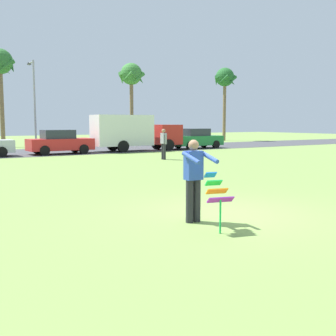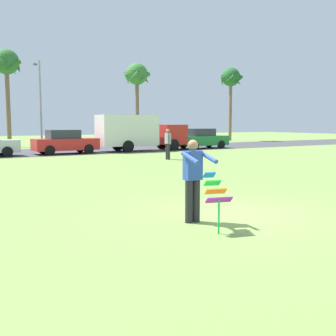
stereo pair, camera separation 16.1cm
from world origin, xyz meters
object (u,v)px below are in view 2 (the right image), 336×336
object	(u,v)px
person_kite_flyer	(193,177)
parked_truck_red_cab	(137,132)
palm_tree_right_near	(6,66)
parked_car_green	(202,139)
person_walker_near	(168,143)
streetlight_pole	(40,99)
palm_tree_centre_far	(137,77)
parked_car_red	(65,142)
palm_tree_far_left	(231,80)
kite_held	(216,193)

from	to	relation	value
person_kite_flyer	parked_truck_red_cab	size ratio (longest dim) A/B	0.26
palm_tree_right_near	parked_car_green	bearing A→B (deg)	-37.58
person_walker_near	streetlight_pole	bearing A→B (deg)	104.16
person_kite_flyer	parked_car_green	distance (m)	24.66
palm_tree_centre_far	streetlight_pole	xyz separation A→B (m)	(-10.01, -2.52, -2.48)
parked_car_red	streetlight_pole	xyz separation A→B (m)	(0.16, 7.02, 3.22)
palm_tree_right_near	palm_tree_far_left	bearing A→B (deg)	-0.19
parked_car_red	palm_tree_far_left	size ratio (longest dim) A/B	0.51
kite_held	streetlight_pole	size ratio (longest dim) A/B	0.16
palm_tree_far_left	parked_car_green	bearing A→B (deg)	-138.09
person_kite_flyer	streetlight_pole	size ratio (longest dim) A/B	0.25
parked_car_green	palm_tree_far_left	size ratio (longest dim) A/B	0.51
parked_car_red	palm_tree_centre_far	bearing A→B (deg)	43.20
kite_held	person_walker_near	xyz separation A→B (m)	(7.08, 13.63, 0.19)
palm_tree_far_left	streetlight_pole	bearing A→B (deg)	-172.56
parked_car_red	person_walker_near	bearing A→B (deg)	-62.40
kite_held	palm_tree_right_near	bearing A→B (deg)	87.08
palm_tree_far_left	parked_truck_red_cab	bearing A→B (deg)	-149.53
palm_tree_right_near	person_walker_near	world-z (taller)	palm_tree_right_near
streetlight_pole	parked_car_green	bearing A→B (deg)	-32.48
parked_car_green	palm_tree_right_near	bearing A→B (deg)	142.42
parked_truck_red_cab	person_walker_near	distance (m)	7.33
palm_tree_centre_far	palm_tree_far_left	xyz separation A→B (m)	(12.05, 0.36, 0.40)
palm_tree_far_left	parked_car_red	bearing A→B (deg)	-155.98
parked_car_green	palm_tree_right_near	distance (m)	17.44
person_walker_near	palm_tree_right_near	bearing A→B (deg)	107.86
streetlight_pole	kite_held	bearing A→B (deg)	-97.21
kite_held	palm_tree_centre_far	world-z (taller)	palm_tree_centre_far
kite_held	parked_truck_red_cab	xyz separation A→B (m)	(8.75, 20.76, 0.66)
parked_truck_red_cab	parked_car_red	bearing A→B (deg)	-180.00
streetlight_pole	parked_car_red	bearing A→B (deg)	-91.28
palm_tree_right_near	streetlight_pole	distance (m)	4.52
person_kite_flyer	palm_tree_far_left	world-z (taller)	palm_tree_far_left
palm_tree_right_near	person_walker_near	bearing A→B (deg)	-72.14
parked_car_green	streetlight_pole	distance (m)	13.46
person_kite_flyer	kite_held	size ratio (longest dim) A/B	1.55
parked_truck_red_cab	person_walker_near	xyz separation A→B (m)	(-1.66, -7.13, -0.48)
parked_car_red	parked_car_green	distance (m)	11.19
palm_tree_right_near	kite_held	bearing A→B (deg)	-92.92
kite_held	parked_truck_red_cab	bearing A→B (deg)	67.15
parked_truck_red_cab	person_walker_near	size ratio (longest dim) A/B	3.90
person_kite_flyer	streetlight_pole	bearing A→B (deg)	82.66
person_kite_flyer	streetlight_pole	xyz separation A→B (m)	(3.47, 26.96, 3.05)
parked_car_red	palm_tree_right_near	size ratio (longest dim) A/B	0.52
parked_car_green	palm_tree_centre_far	distance (m)	11.17
person_kite_flyer	parked_car_green	size ratio (longest dim) A/B	0.41
parked_truck_red_cab	streetlight_pole	xyz separation A→B (m)	(-5.23, 7.02, 2.59)
kite_held	palm_tree_centre_far	xyz separation A→B (m)	(13.52, 30.30, 5.73)
person_kite_flyer	palm_tree_centre_far	world-z (taller)	palm_tree_centre_far
palm_tree_right_near	palm_tree_far_left	world-z (taller)	palm_tree_far_left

